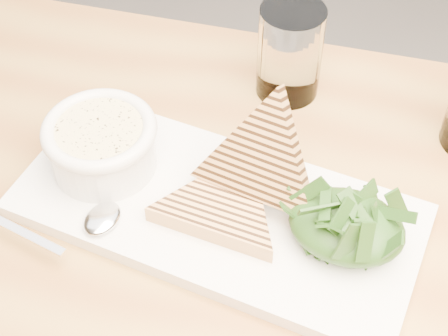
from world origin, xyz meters
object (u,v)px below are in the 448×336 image
(glass_near, at_px, (290,52))
(table_top, at_px, (281,296))
(platter, at_px, (217,210))
(soup_bowl, at_px, (103,150))

(glass_near, bearing_deg, table_top, -74.18)
(table_top, distance_m, platter, 0.10)
(soup_bowl, bearing_deg, table_top, -17.46)
(table_top, relative_size, soup_bowl, 10.13)
(platter, height_order, soup_bowl, soup_bowl)
(platter, distance_m, soup_bowl, 0.13)
(soup_bowl, distance_m, glass_near, 0.24)
(platter, height_order, glass_near, glass_near)
(table_top, height_order, platter, platter)
(table_top, bearing_deg, soup_bowl, 162.54)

